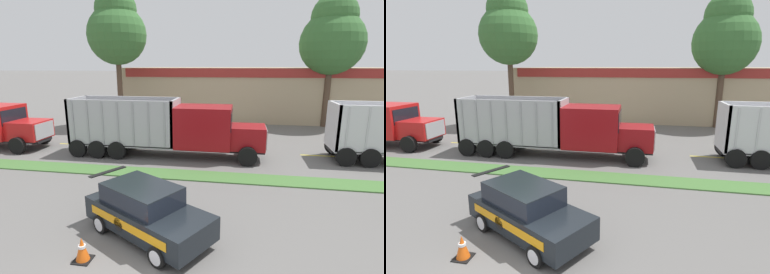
# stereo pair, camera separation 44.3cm
# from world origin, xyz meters

# --- Properties ---
(grass_verge) EXTENTS (120.00, 1.40, 0.06)m
(grass_verge) POSITION_xyz_m (0.00, 7.86, 0.03)
(grass_verge) COLOR #477538
(grass_verge) RESTS_ON ground_plane
(centre_line_2) EXTENTS (2.40, 0.14, 0.01)m
(centre_line_2) POSITION_xyz_m (-14.10, 12.56, 0.00)
(centre_line_2) COLOR yellow
(centre_line_2) RESTS_ON ground_plane
(centre_line_3) EXTENTS (2.40, 0.14, 0.01)m
(centre_line_3) POSITION_xyz_m (-8.70, 12.56, 0.00)
(centre_line_3) COLOR yellow
(centre_line_3) RESTS_ON ground_plane
(centre_line_4) EXTENTS (2.40, 0.14, 0.01)m
(centre_line_4) POSITION_xyz_m (-3.30, 12.56, 0.00)
(centre_line_4) COLOR yellow
(centre_line_4) RESTS_ON ground_plane
(centre_line_5) EXTENTS (2.40, 0.14, 0.01)m
(centre_line_5) POSITION_xyz_m (2.10, 12.56, 0.00)
(centre_line_5) COLOR yellow
(centre_line_5) RESTS_ON ground_plane
(centre_line_6) EXTENTS (2.40, 0.14, 0.01)m
(centre_line_6) POSITION_xyz_m (7.50, 12.56, 0.00)
(centre_line_6) COLOR yellow
(centre_line_6) RESTS_ON ground_plane
(dump_truck_trail) EXTENTS (11.60, 2.64, 3.45)m
(dump_truck_trail) POSITION_xyz_m (-0.81, 11.05, 1.62)
(dump_truck_trail) COLOR black
(dump_truck_trail) RESTS_ON ground_plane
(rally_car) EXTENTS (4.63, 3.75, 1.72)m
(rally_car) POSITION_xyz_m (-0.20, 2.36, 0.86)
(rally_car) COLOR black
(rally_car) RESTS_ON ground_plane
(traffic_cone) EXTENTS (0.50, 0.50, 0.70)m
(traffic_cone) POSITION_xyz_m (-1.58, 0.82, 0.34)
(traffic_cone) COLOR black
(traffic_cone) RESTS_ON ground_plane
(store_building_backdrop) EXTENTS (27.12, 12.10, 5.15)m
(store_building_backdrop) POSITION_xyz_m (4.26, 28.18, 2.58)
(store_building_backdrop) COLOR tan
(store_building_backdrop) RESTS_ON ground_plane
(tree_behind_left) EXTENTS (5.00, 5.00, 11.64)m
(tree_behind_left) POSITION_xyz_m (-8.11, 19.34, 8.36)
(tree_behind_left) COLOR brown
(tree_behind_left) RESTS_ON ground_plane
(tree_behind_centre) EXTENTS (5.33, 5.33, 11.21)m
(tree_behind_centre) POSITION_xyz_m (9.92, 22.19, 7.72)
(tree_behind_centre) COLOR brown
(tree_behind_centre) RESTS_ON ground_plane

